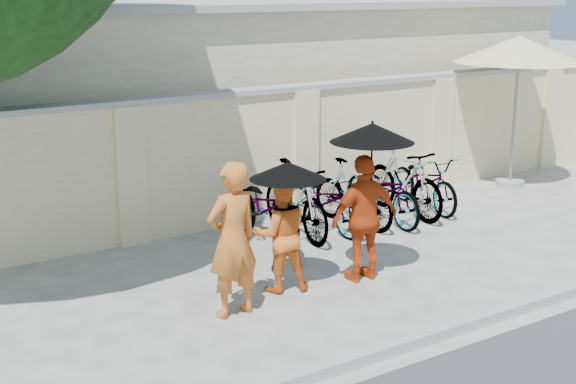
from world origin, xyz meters
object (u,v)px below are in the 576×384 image
monk_center (281,234)px  patio_umbrella (519,51)px  monk_left (232,240)px  monk_right (365,218)px

monk_center → patio_umbrella: 6.94m
monk_left → patio_umbrella: patio_umbrella is taller
monk_center → monk_right: (1.08, -0.27, 0.09)m
monk_left → monk_center: bearing=-164.8°
monk_right → patio_umbrella: patio_umbrella is taller
monk_left → patio_umbrella: size_ratio=0.65×
monk_right → patio_umbrella: 6.03m
monk_left → monk_center: monk_left is taller
monk_right → patio_umbrella: size_ratio=0.59×
monk_right → monk_center: bearing=-9.6°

